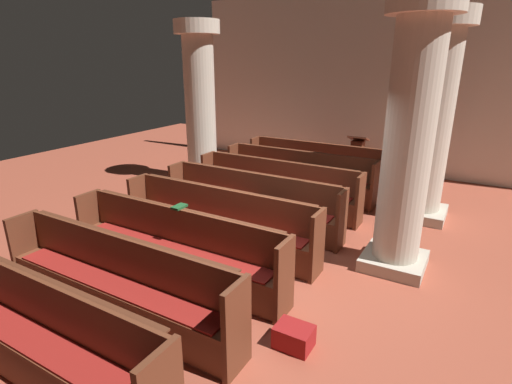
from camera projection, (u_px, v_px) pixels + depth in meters
ground_plane at (256, 261)px, 5.96m from camera, size 19.20×19.20×0.00m
back_wall at (374, 84)px, 10.22m from camera, size 10.00×0.16×4.50m
pew_row_0 at (316, 163)px, 9.48m from camera, size 3.37×0.47×0.97m
pew_row_1 at (298, 173)px, 8.66m from camera, size 3.37×0.46×0.97m
pew_row_2 at (277, 185)px, 7.83m from camera, size 3.37×0.46×0.97m
pew_row_3 at (251, 200)px, 7.00m from camera, size 3.37×0.47×0.97m
pew_row_4 at (218, 220)px, 6.17m from camera, size 3.37×0.46×0.97m
pew_row_5 at (175, 245)px, 5.34m from camera, size 3.37×0.46×0.97m
pew_row_6 at (116, 279)px, 4.52m from camera, size 3.37×0.47×0.97m
pew_row_7 at (30, 329)px, 3.69m from camera, size 3.37×0.46×0.97m
pillar_aisle_side at (432, 116)px, 7.02m from camera, size 1.02×1.02×3.69m
pillar_far_side at (200, 102)px, 9.23m from camera, size 1.02×1.02×3.69m
pillar_aisle_rear at (409, 137)px, 5.19m from camera, size 0.92×0.92×3.69m
lectern at (357, 160)px, 9.94m from camera, size 0.48×0.45×1.08m
hymn_book at (179, 207)px, 5.36m from camera, size 0.13×0.21×0.03m
kneeler_box_red at (294, 337)px, 4.16m from camera, size 0.39×0.30×0.24m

